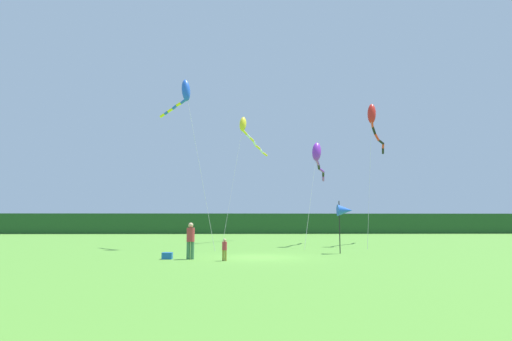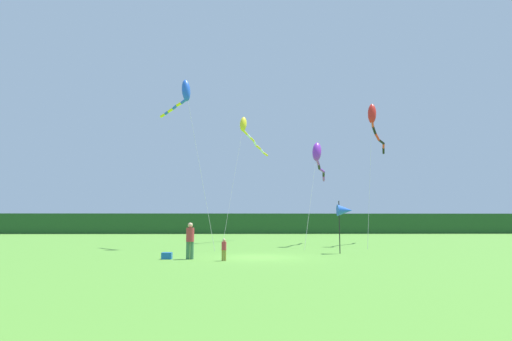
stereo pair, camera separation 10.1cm
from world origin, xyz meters
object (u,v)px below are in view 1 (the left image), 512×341
cooler_box (167,256)px  kite_purple (318,156)px  kite_yellow (246,130)px  kite_red (374,121)px  person_child (225,248)px  kite_blue (184,94)px  person_adult (191,239)px  banner_flag_pole (345,211)px

cooler_box → kite_purple: size_ratio=0.05×
kite_yellow → kite_red: bearing=-26.7°
kite_yellow → person_child: bearing=-93.4°
kite_blue → person_adult: bearing=-78.5°
kite_red → kite_purple: (-4.89, -0.72, -3.08)m
kite_blue → kite_red: size_ratio=1.08×
cooler_box → kite_purple: 16.75m
person_adult → cooler_box: 1.47m
person_child → banner_flag_pole: (7.05, 4.61, 1.95)m
kite_yellow → kite_purple: size_ratio=1.26×
person_child → banner_flag_pole: banner_flag_pole is taller
banner_flag_pole → person_child: bearing=-146.8°
kite_purple → banner_flag_pole: bearing=-88.5°
kite_blue → cooler_box: bearing=-85.8°
person_child → kite_blue: size_ratio=0.09×
banner_flag_pole → kite_yellow: 17.29m
banner_flag_pole → kite_red: 12.56m
person_child → kite_purple: bearing=61.6°
person_adult → kite_yellow: size_ratio=0.16×
person_adult → kite_purple: 15.82m
person_adult → kite_yellow: 20.43m
kite_yellow → kite_blue: 10.02m
kite_red → kite_purple: 5.82m
cooler_box → kite_red: size_ratio=0.04×
person_adult → kite_blue: kite_blue is taller
cooler_box → banner_flag_pole: (10.01, 3.60, 2.39)m
person_adult → kite_red: bearing=42.8°
cooler_box → kite_blue: (-0.65, 8.91, 11.26)m
kite_blue → kite_purple: bearing=14.7°
person_adult → banner_flag_pole: bearing=22.8°
kite_yellow → kite_purple: 9.03m
person_child → banner_flag_pole: bearing=33.2°
cooler_box → kite_blue: kite_blue is taller
kite_purple → kite_red: bearing=8.4°
kite_blue → kite_red: bearing=12.7°
kite_blue → kite_purple: (10.45, 2.73, -4.27)m
person_child → kite_blue: 15.12m
person_child → kite_blue: (-3.61, 9.92, 10.82)m
banner_flag_pole → kite_blue: (-10.66, 5.31, 8.87)m
person_adult → kite_blue: size_ratio=0.15×
kite_yellow → kite_purple: bearing=-46.6°
kite_yellow → kite_blue: (-4.71, -8.81, 0.85)m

